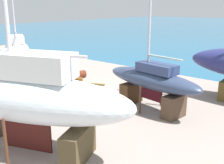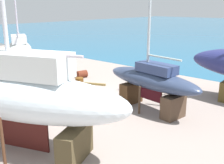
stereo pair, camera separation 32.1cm
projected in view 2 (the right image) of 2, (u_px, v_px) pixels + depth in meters
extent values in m
plane|color=gray|center=(32.00, 114.00, 14.85)|extent=(53.18, 53.18, 0.00)
cube|color=brown|center=(20.00, 61.00, 25.54)|extent=(1.37, 1.74, 1.38)
cube|color=brown|center=(22.00, 68.00, 22.70)|extent=(1.37, 1.74, 1.38)
cylinder|color=#503B1E|center=(8.00, 63.00, 23.68)|extent=(0.12, 0.12, 1.83)
cylinder|color=#4C3B25|center=(33.00, 61.00, 24.44)|extent=(0.12, 0.12, 1.83)
ellipsoid|color=silver|center=(19.00, 49.00, 23.74)|extent=(6.53, 4.75, 1.29)
cube|color=#511618|center=(21.00, 61.00, 24.04)|extent=(1.38, 0.79, 0.90)
cube|color=silver|center=(19.00, 39.00, 23.21)|extent=(2.58, 2.14, 0.64)
cylinder|color=#B8B5C1|center=(18.00, 33.00, 22.63)|extent=(2.00, 1.14, 0.11)
cube|color=#4B311B|center=(131.00, 93.00, 16.50)|extent=(0.88, 1.44, 1.23)
cube|color=#4E3A2A|center=(173.00, 107.00, 14.21)|extent=(0.88, 1.44, 1.23)
cylinder|color=#453224|center=(139.00, 100.00, 14.72)|extent=(0.12, 0.12, 1.58)
cylinder|color=#4F341C|center=(161.00, 93.00, 15.89)|extent=(0.12, 0.12, 1.58)
ellipsoid|color=#313E5D|center=(151.00, 80.00, 15.04)|extent=(6.46, 2.56, 1.01)
cube|color=#4B1018|center=(151.00, 94.00, 15.27)|extent=(1.50, 0.29, 0.71)
cube|color=navy|center=(156.00, 68.00, 14.62)|extent=(2.38, 1.32, 0.50)
cylinder|color=silver|center=(150.00, 3.00, 14.15)|extent=(0.15, 0.15, 7.27)
cylinder|color=silver|center=(164.00, 58.00, 14.10)|extent=(2.19, 0.41, 0.11)
cube|color=#4C4027|center=(75.00, 144.00, 10.32)|extent=(1.34, 2.00, 1.28)
cylinder|color=#51311F|center=(3.00, 143.00, 9.78)|extent=(0.12, 0.12, 1.94)
cylinder|color=#42341C|center=(43.00, 116.00, 12.12)|extent=(0.12, 0.12, 1.94)
ellipsoid|color=silver|center=(22.00, 97.00, 10.58)|extent=(9.23, 5.50, 1.87)
cube|color=#491814|center=(25.00, 134.00, 11.01)|extent=(2.04, 0.87, 1.31)
cube|color=white|center=(29.00, 65.00, 10.08)|extent=(3.53, 2.50, 0.94)
cylinder|color=#C3B7C0|center=(43.00, 54.00, 9.75)|extent=(2.97, 1.28, 0.12)
cube|color=orange|center=(68.00, 65.00, 25.25)|extent=(0.34, 0.20, 0.85)
cube|color=orange|center=(68.00, 57.00, 25.06)|extent=(0.44, 0.25, 0.59)
sphere|color=#976746|center=(68.00, 53.00, 24.94)|extent=(0.22, 0.22, 0.22)
cylinder|color=maroon|center=(82.00, 74.00, 22.34)|extent=(0.80, 0.94, 0.59)
cylinder|color=olive|center=(170.00, 88.00, 18.44)|extent=(0.97, 0.73, 0.63)
cylinder|color=#5D3714|center=(80.00, 84.00, 19.03)|extent=(0.79, 0.79, 0.89)
cube|color=brown|center=(71.00, 87.00, 19.63)|extent=(1.23, 2.08, 0.17)
cube|color=olive|center=(94.00, 84.00, 20.32)|extent=(1.75, 0.92, 0.15)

